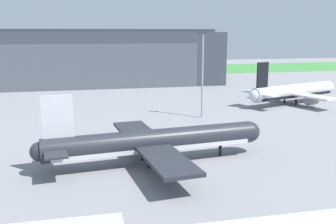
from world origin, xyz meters
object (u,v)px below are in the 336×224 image
object	(u,v)px
maintenance_hangar	(94,57)
airliner_far_left	(294,92)
airliner_near_right	(154,142)
apron_light_mast	(203,69)

from	to	relation	value
maintenance_hangar	airliner_far_left	distance (m)	85.63
airliner_near_right	airliner_far_left	size ratio (longest dim) A/B	1.16
maintenance_hangar	airliner_far_left	bearing A→B (deg)	-47.35
airliner_near_right	apron_light_mast	xyz separation A→B (m)	(18.45, 32.17, 8.88)
maintenance_hangar	apron_light_mast	bearing A→B (deg)	-71.98
maintenance_hangar	airliner_far_left	size ratio (longest dim) A/B	3.07
maintenance_hangar	airliner_near_right	xyz separation A→B (m)	(6.04, -107.45, -7.18)
airliner_near_right	apron_light_mast	bearing A→B (deg)	60.16
maintenance_hangar	apron_light_mast	size ratio (longest dim) A/B	4.80
airliner_far_left	maintenance_hangar	bearing A→B (deg)	132.65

